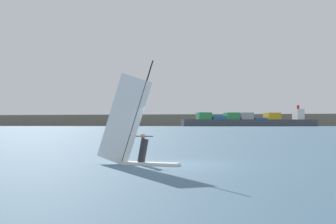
% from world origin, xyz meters
% --- Properties ---
extents(ground_plane, '(4000.00, 4000.00, 0.00)m').
position_xyz_m(ground_plane, '(0.00, 0.00, 0.00)').
color(ground_plane, '#476B84').
extents(windsurfer, '(3.81, 0.82, 4.59)m').
position_xyz_m(windsurfer, '(-1.63, -0.70, 1.15)').
color(windsurfer, white).
rests_on(windsurfer, ground_plane).
extents(cargo_ship, '(193.19, 135.81, 32.84)m').
position_xyz_m(cargo_ship, '(-149.35, 627.90, 8.51)').
color(cargo_ship, '#3F444C').
rests_on(cargo_ship, ground_plane).
extents(distant_headland, '(1095.15, 536.14, 24.08)m').
position_xyz_m(distant_headland, '(-273.03, 936.23, 12.04)').
color(distant_headland, '#756B56').
rests_on(distant_headland, ground_plane).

